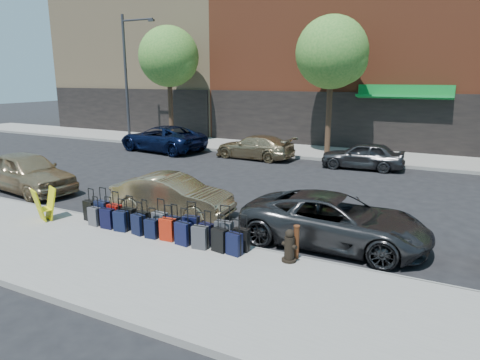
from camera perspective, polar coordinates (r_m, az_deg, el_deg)
The scene contains 39 objects.
ground at distance 15.73m, azimuth 0.12°, elevation -2.16°, with size 120.00×120.00×0.00m, color black.
sidewalk_near at distance 10.67m, azimuth -16.23°, elevation -10.15°, with size 60.00×4.00×0.15m, color gray.
sidewalk_far at distance 24.83m, azimuth 10.70°, elevation 3.63°, with size 60.00×4.00×0.15m, color gray.
curb_near at distance 12.09m, azimuth -9.65°, elevation -6.93°, with size 60.00×0.08×0.15m, color gray.
curb_far at distance 22.93m, azimuth 9.25°, elevation 2.87°, with size 60.00×0.08×0.15m, color gray.
building_left at distance 39.09m, azimuth -9.31°, elevation 18.88°, with size 15.00×12.12×16.00m.
tree_left at distance 28.46m, azimuth -9.23°, elevation 15.73°, with size 3.80×3.80×7.27m.
tree_center at distance 23.84m, azimuth 12.46°, elevation 16.03°, with size 3.80×3.80×7.27m.
streetlight at distance 29.73m, azimuth -14.71°, elevation 13.92°, with size 2.59×0.18×8.00m.
suitcase_front_0 at distance 13.31m, azimuth -19.32°, elevation -3.86°, with size 0.42×0.26×0.97m.
suitcase_front_1 at distance 12.98m, azimuth -17.90°, elevation -4.08°, with size 0.45×0.27×1.05m.
suitcase_front_2 at distance 12.66m, azimuth -16.34°, elevation -4.49°, with size 0.43×0.27×0.99m.
suitcase_front_3 at distance 12.33m, azimuth -14.59°, elevation -4.95°, with size 0.39×0.22×0.94m.
suitcase_front_4 at distance 12.07m, azimuth -12.73°, elevation -5.35°, with size 0.39×0.26×0.87m.
suitcase_front_5 at distance 11.68m, azimuth -10.62°, elevation -5.71°, with size 0.42×0.26×0.98m.
suitcase_front_6 at distance 11.51m, azimuth -8.88°, elevation -6.12°, with size 0.37×0.22×0.87m.
suitcase_front_7 at distance 11.19m, azimuth -6.57°, elevation -6.37°, with size 0.45×0.29×1.02m.
suitcase_front_8 at distance 10.91m, azimuth -4.50°, elevation -7.12°, with size 0.38×0.25×0.86m.
suitcase_front_9 at distance 10.69m, azimuth -2.15°, elevation -7.19°, with size 0.46×0.28×1.06m.
suitcase_front_10 at distance 10.45m, azimuth 0.23°, elevation -7.95°, with size 0.38×0.22×0.91m.
suitcase_back_1 at distance 12.86m, azimuth -18.81°, elevation -4.61°, with size 0.37×0.24×0.85m.
suitcase_back_2 at distance 12.51m, azimuth -17.24°, elevation -4.92°, with size 0.39×0.24×0.91m.
suitcase_back_3 at distance 12.18m, azimuth -15.58°, elevation -5.30°, with size 0.40×0.26×0.91m.
suitcase_back_4 at distance 11.81m, azimuth -13.41°, elevation -5.79°, with size 0.41×0.29×0.89m.
suitcase_back_5 at distance 11.48m, azimuth -11.71°, elevation -6.38°, with size 0.35×0.22×0.82m.
suitcase_back_6 at distance 11.25m, azimuth -9.61°, elevation -6.50°, with size 0.40×0.24×0.94m.
suitcase_back_7 at distance 10.90m, azimuth -7.59°, elevation -7.08°, with size 0.42×0.27×0.94m.
suitcase_back_8 at distance 10.63m, azimuth -5.34°, elevation -7.61°, with size 0.40×0.26×0.92m.
suitcase_back_9 at distance 10.43m, azimuth -2.70°, elevation -7.99°, with size 0.42×0.29×0.92m.
suitcase_back_10 at distance 10.23m, azimuth -0.77°, elevation -8.51°, with size 0.40×0.27×0.88m.
fire_hydrant at distance 9.93m, azimuth 6.60°, elevation -8.82°, with size 0.39×0.35×0.77m.
bollard at distance 10.05m, azimuth 7.52°, elevation -8.15°, with size 0.15×0.15×0.81m.
display_rack at distance 13.82m, azimuth -24.61°, elevation -3.00°, with size 0.71×0.74×0.95m.
car_near_0 at distance 18.06m, azimuth -26.50°, elevation 0.93°, with size 1.79×4.46×1.52m, color tan.
car_near_1 at distance 13.61m, azimuth -9.02°, elevation -2.05°, with size 1.35×3.88×1.28m, color #96805C.
car_near_2 at distance 11.34m, azimuth 12.54°, elevation -5.29°, with size 2.21×4.78×1.33m, color #313133.
car_far_0 at distance 25.59m, azimuth -10.34°, elevation 5.47°, with size 2.50×5.42×1.51m, color #0C1536.
car_far_1 at distance 22.86m, azimuth 1.95°, elevation 4.42°, with size 1.76×4.34×1.26m, color #9A845E.
car_far_2 at distance 21.09m, azimuth 16.02°, elevation 3.18°, with size 1.53×3.81×1.30m, color #353537.
Camera 1 is at (6.88, -13.48, 4.27)m, focal length 32.00 mm.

